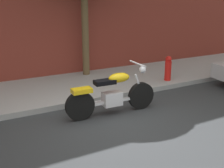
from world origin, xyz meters
name	(u,v)px	position (x,y,z in m)	size (l,w,h in m)	color
ground_plane	(119,124)	(0.00, 0.00, 0.00)	(60.00, 60.00, 0.00)	#303335
sidewalk	(73,87)	(0.00, 2.74, 0.07)	(24.47, 2.72, 0.14)	#9B9B9B
motorcycle	(112,95)	(0.13, 0.57, 0.47)	(2.23, 0.70, 1.16)	black
fire_hydrant	(168,70)	(2.79, 1.80, 0.46)	(0.20, 0.20, 0.91)	red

